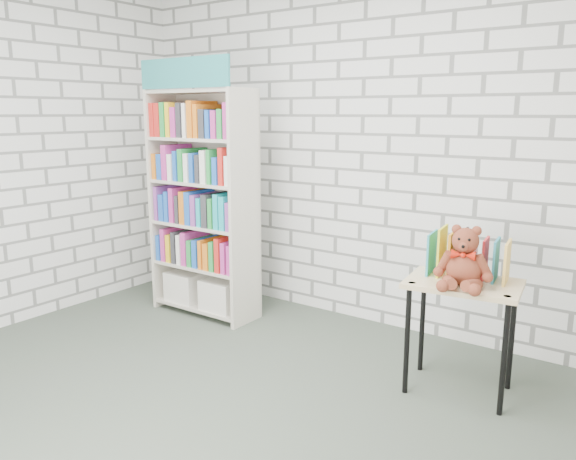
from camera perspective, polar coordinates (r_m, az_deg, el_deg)
The scene contains 6 objects.
ground at distance 3.42m, azimuth -10.01°, elevation -18.41°, with size 4.50×4.50×0.00m, color #3F483D.
room_shell at distance 2.96m, azimuth -11.27°, elevation 12.97°, with size 4.52×4.02×2.81m.
bookshelf at distance 4.79m, azimuth -8.58°, elevation 2.81°, with size 0.95×0.37×2.13m.
display_table at distance 3.59m, azimuth 17.31°, elevation -6.55°, with size 0.72×0.54×0.71m.
table_books at distance 3.63m, azimuth 17.87°, elevation -2.48°, with size 0.49×0.26×0.28m.
teddy_bear at distance 3.42m, azimuth 17.42°, elevation -3.18°, with size 0.33×0.32×0.36m.
Camera 1 is at (2.15, -2.04, 1.72)m, focal length 35.00 mm.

